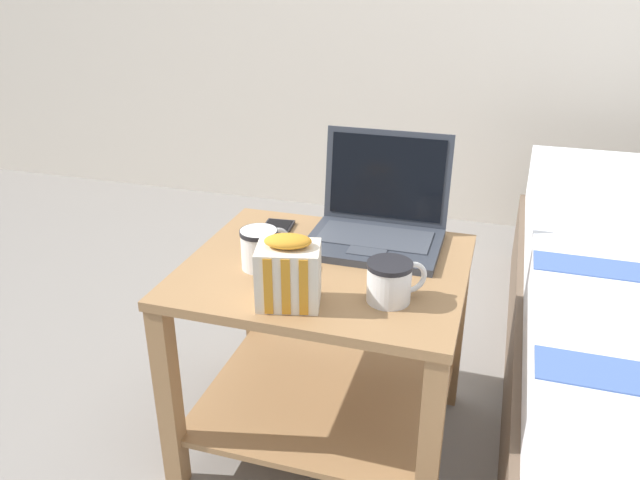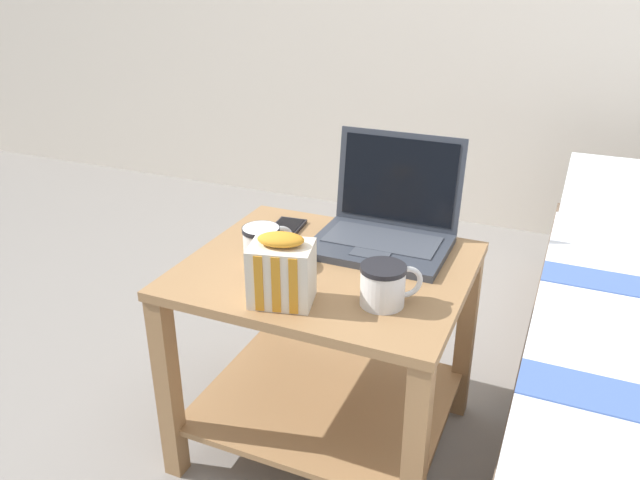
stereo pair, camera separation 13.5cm
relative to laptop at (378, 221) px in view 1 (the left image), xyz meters
The scene contains 7 objects.
ground_plane 0.58m from the laptop, 115.84° to the right, with size 8.00×8.00×0.00m, color gray.
bedside_table 0.30m from the laptop, 115.84° to the right, with size 0.63×0.55×0.50m.
laptop is the anchor object (origin of this frame).
mug_front_left 0.31m from the laptop, 134.29° to the right, with size 0.09×0.11×0.09m.
mug_front_right 0.30m from the laptop, 72.85° to the right, with size 0.12×0.10×0.09m.
snack_bag 0.37m from the laptop, 106.19° to the right, with size 0.14×0.12×0.15m.
cell_phone 0.26m from the laptop, behind, with size 0.09×0.15×0.01m.
Camera 1 is at (0.36, -1.21, 1.14)m, focal length 35.00 mm.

